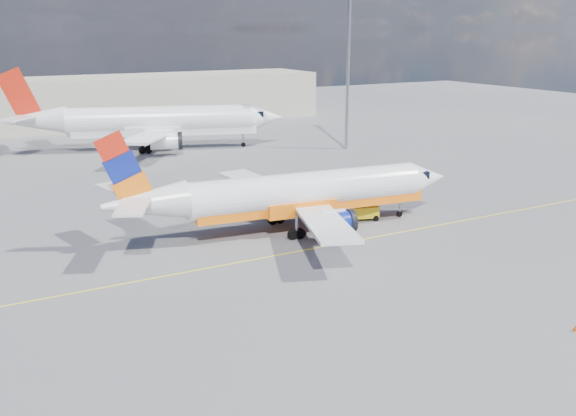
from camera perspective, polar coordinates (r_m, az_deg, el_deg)
ground at (r=45.40m, az=3.76°, el=-4.80°), size 240.00×240.00×0.00m
taxi_line at (r=47.80m, az=1.82°, el=-3.70°), size 70.00×0.15×0.01m
terminal_main at (r=114.86m, az=-14.73°, el=9.25°), size 70.00×14.00×8.00m
main_jet at (r=51.50m, az=0.68°, el=1.24°), size 29.88×23.53×9.06m
second_jet at (r=88.58m, az=-11.97°, el=7.47°), size 36.84×27.99×11.18m
gse_tug at (r=55.25m, az=6.58°, el=-0.19°), size 2.82×2.19×1.80m
floodlight_mast at (r=87.00m, az=5.39°, el=13.39°), size 1.52×1.52×20.83m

